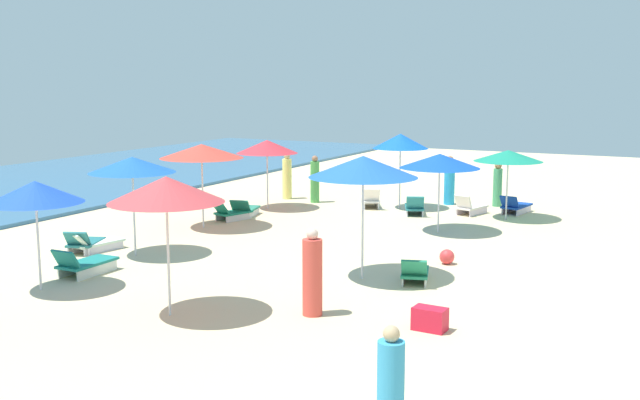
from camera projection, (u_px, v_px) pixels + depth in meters
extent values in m
plane|color=beige|center=(627.00, 301.00, 15.45)|extent=(60.00, 60.00, 0.00)
cylinder|color=silver|center=(168.00, 260.00, 14.36)|extent=(0.05, 0.05, 2.18)
cone|color=#CB3F43|center=(166.00, 189.00, 14.15)|extent=(2.17, 2.17, 0.49)
cylinder|color=silver|center=(134.00, 214.00, 19.25)|extent=(0.05, 0.05, 2.12)
cone|color=#1D59B4|center=(132.00, 165.00, 19.05)|extent=(2.16, 2.16, 0.39)
cube|color=silver|center=(104.00, 248.00, 19.78)|extent=(1.22, 0.24, 0.19)
cube|color=silver|center=(92.00, 246.00, 20.06)|extent=(1.22, 0.24, 0.19)
cube|color=white|center=(98.00, 243.00, 19.90)|extent=(1.43, 0.78, 0.06)
cube|color=white|center=(77.00, 240.00, 19.37)|extent=(0.44, 0.59, 0.38)
cube|color=silver|center=(96.00, 248.00, 19.83)|extent=(0.98, 0.43, 0.21)
cube|color=silver|center=(76.00, 247.00, 19.88)|extent=(0.98, 0.43, 0.21)
cube|color=#236C6E|center=(86.00, 242.00, 19.83)|extent=(1.31, 1.02, 0.06)
cube|color=#236C6E|center=(77.00, 239.00, 19.28)|extent=(0.54, 0.69, 0.43)
cylinder|color=silver|center=(203.00, 193.00, 22.82)|extent=(0.05, 0.05, 2.10)
cone|color=#D54033|center=(202.00, 151.00, 22.62)|extent=(2.48, 2.48, 0.41)
cube|color=silver|center=(239.00, 218.00, 24.07)|extent=(0.99, 0.33, 0.20)
cube|color=silver|center=(228.00, 216.00, 24.42)|extent=(0.99, 0.33, 0.20)
cube|color=#157658|center=(234.00, 212.00, 24.23)|extent=(1.26, 0.90, 0.06)
cube|color=#157658|center=(221.00, 208.00, 23.83)|extent=(0.50, 0.65, 0.43)
cylinder|color=silver|center=(363.00, 229.00, 16.99)|extent=(0.05, 0.05, 2.30)
cone|color=blue|center=(363.00, 167.00, 16.77)|extent=(2.42, 2.42, 0.48)
cube|color=silver|center=(426.00, 278.00, 16.88)|extent=(0.96, 0.34, 0.19)
cube|color=silver|center=(404.00, 277.00, 16.96)|extent=(0.96, 0.34, 0.19)
cube|color=#227F5C|center=(415.00, 272.00, 16.90)|extent=(1.23, 0.89, 0.06)
cube|color=#227F5C|center=(414.00, 268.00, 16.38)|extent=(0.52, 0.64, 0.45)
cylinder|color=silver|center=(400.00, 179.00, 26.16)|extent=(0.05, 0.05, 2.07)
cone|color=blue|center=(400.00, 141.00, 25.96)|extent=(1.89, 1.89, 0.50)
cube|color=silver|center=(377.00, 203.00, 26.67)|extent=(1.10, 0.62, 0.23)
cube|color=silver|center=(363.00, 204.00, 26.66)|extent=(1.10, 0.62, 0.23)
cube|color=white|center=(370.00, 199.00, 26.64)|extent=(1.47, 1.15, 0.06)
cube|color=white|center=(372.00, 195.00, 25.98)|extent=(0.57, 0.64, 0.51)
cube|color=silver|center=(422.00, 211.00, 25.25)|extent=(1.06, 0.47, 0.20)
cube|color=silver|center=(407.00, 211.00, 25.29)|extent=(1.06, 0.47, 0.20)
cube|color=#237477|center=(414.00, 207.00, 25.25)|extent=(1.39, 1.03, 0.06)
cube|color=#237477|center=(415.00, 203.00, 24.64)|extent=(0.47, 0.63, 0.47)
cylinder|color=silver|center=(439.00, 200.00, 22.18)|extent=(0.05, 0.05, 1.89)
cone|color=blue|center=(440.00, 161.00, 21.99)|extent=(2.32, 2.32, 0.41)
cylinder|color=silver|center=(39.00, 247.00, 16.09)|extent=(0.05, 0.05, 1.88)
cone|color=blue|center=(35.00, 192.00, 15.91)|extent=(1.98, 1.98, 0.46)
cube|color=silver|center=(97.00, 270.00, 17.45)|extent=(1.26, 0.05, 0.24)
cube|color=silver|center=(79.00, 268.00, 17.70)|extent=(1.26, 0.05, 0.24)
cube|color=#1B7B6F|center=(88.00, 263.00, 17.55)|extent=(1.40, 0.68, 0.06)
cube|color=#1B7B6F|center=(66.00, 260.00, 16.94)|extent=(0.30, 0.64, 0.45)
cylinder|color=silver|center=(267.00, 181.00, 26.17)|extent=(0.05, 0.05, 1.91)
cone|color=red|center=(267.00, 147.00, 25.98)|extent=(2.09, 2.09, 0.45)
cube|color=silver|center=(254.00, 213.00, 24.89)|extent=(1.08, 0.33, 0.20)
cube|color=silver|center=(238.00, 212.00, 25.00)|extent=(1.08, 0.33, 0.20)
cube|color=#267F63|center=(246.00, 209.00, 24.92)|extent=(1.36, 0.94, 0.06)
cube|color=#267F63|center=(240.00, 206.00, 24.35)|extent=(0.49, 0.67, 0.41)
cylinder|color=silver|center=(507.00, 190.00, 24.22)|extent=(0.05, 0.05, 1.85)
cone|color=#198667|center=(508.00, 156.00, 24.05)|extent=(2.16, 2.16, 0.36)
cube|color=silver|center=(524.00, 211.00, 25.33)|extent=(1.20, 0.23, 0.21)
cube|color=silver|center=(509.00, 209.00, 25.63)|extent=(1.20, 0.23, 0.21)
cube|color=#163FA5|center=(517.00, 206.00, 25.46)|extent=(1.42, 0.81, 0.06)
cube|color=#163FA5|center=(509.00, 202.00, 24.94)|extent=(0.40, 0.62, 0.43)
cube|color=silver|center=(478.00, 212.00, 25.07)|extent=(1.00, 0.32, 0.21)
cube|color=silver|center=(465.00, 210.00, 25.40)|extent=(1.00, 0.32, 0.21)
cube|color=white|center=(472.00, 207.00, 25.22)|extent=(1.26, 0.87, 0.06)
cube|color=white|center=(463.00, 202.00, 24.80)|extent=(0.40, 0.60, 0.47)
cylinder|color=#49A249|center=(315.00, 182.00, 27.50)|extent=(0.32, 0.32, 1.49)
sphere|color=#95664B|center=(315.00, 159.00, 27.37)|extent=(0.22, 0.22, 0.22)
cylinder|color=#F0E173|center=(287.00, 179.00, 28.33)|extent=(0.47, 0.47, 1.49)
sphere|color=tan|center=(287.00, 156.00, 28.19)|extent=(0.23, 0.23, 0.23)
cylinder|color=#26A0D8|center=(449.00, 184.00, 27.08)|extent=(0.46, 0.46, 1.49)
sphere|color=#936344|center=(450.00, 160.00, 26.94)|extent=(0.25, 0.25, 0.25)
cylinder|color=#459862|center=(497.00, 188.00, 26.70)|extent=(0.37, 0.37, 1.32)
sphere|color=#976C44|center=(498.00, 165.00, 26.58)|extent=(0.25, 0.25, 0.25)
cylinder|color=#3798CA|center=(391.00, 390.00, 9.49)|extent=(0.45, 0.45, 1.27)
sphere|color=tan|center=(391.00, 334.00, 9.37)|extent=(0.21, 0.21, 0.21)
cylinder|color=#D9483D|center=(312.00, 277.00, 14.45)|extent=(0.50, 0.50, 1.47)
sphere|color=beige|center=(312.00, 234.00, 14.32)|extent=(0.22, 0.22, 0.22)
cube|color=red|center=(430.00, 319.00, 13.66)|extent=(0.39, 0.61, 0.42)
sphere|color=#DF3A3B|center=(447.00, 257.00, 18.49)|extent=(0.36, 0.36, 0.36)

